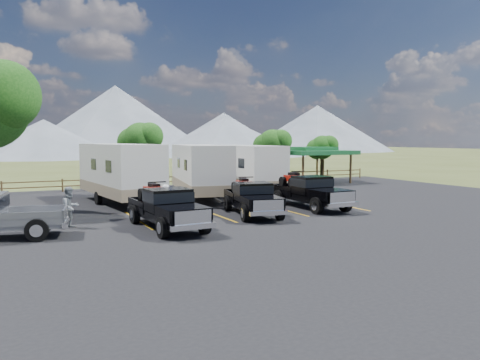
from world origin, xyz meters
name	(u,v)px	position (x,y,z in m)	size (l,w,h in m)	color
ground	(288,224)	(0.00, 0.00, 0.00)	(320.00, 320.00, 0.00)	#475122
asphalt_lot	(257,215)	(0.00, 3.00, 0.02)	(44.00, 34.00, 0.04)	black
stall_lines	(249,212)	(0.00, 4.00, 0.04)	(12.12, 5.50, 0.01)	gold
tree_ne_a	(272,144)	(8.97, 17.01, 3.48)	(3.11, 2.92, 4.76)	black
tree_ne_b	(322,148)	(14.98, 18.01, 3.13)	(2.77, 2.59, 4.27)	black
tree_north	(140,140)	(-2.03, 19.02, 3.83)	(3.46, 3.24, 5.25)	black
rail_fence	(190,179)	(2.00, 18.50, 0.61)	(36.12, 0.12, 1.00)	brown
pavilion	(311,152)	(13.00, 17.00, 2.79)	(6.20, 6.20, 3.22)	brown
mountain_range	(26,123)	(-7.63, 105.98, 7.87)	(209.00, 71.00, 20.00)	slate
rig_left	(166,207)	(-5.35, 1.46, 0.98)	(2.31, 5.94, 1.95)	black
rig_center	(252,197)	(-0.34, 3.02, 0.94)	(2.89, 5.87, 1.88)	black
rig_right	(309,191)	(3.73, 3.77, 1.01)	(2.19, 6.07, 2.02)	black
trailer_left	(120,173)	(-5.50, 10.21, 1.92)	(3.64, 10.38, 3.59)	silver
trailer_center	(201,171)	(-0.34, 10.17, 1.87)	(4.03, 10.12, 3.50)	silver
trailer_right	(246,168)	(3.64, 11.45, 1.84)	(2.88, 9.90, 3.44)	silver
person_a	(165,205)	(-5.19, 2.20, 0.96)	(0.67, 0.44, 1.84)	white
person_b	(70,207)	(-9.11, 3.31, 0.95)	(0.88, 0.69, 1.82)	gray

